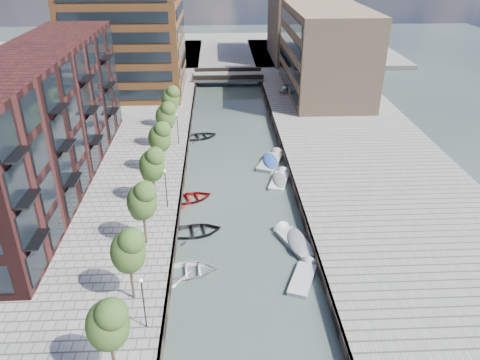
{
  "coord_description": "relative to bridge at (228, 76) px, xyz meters",
  "views": [
    {
      "loc": [
        -1.95,
        -16.08,
        24.57
      ],
      "look_at": [
        0.0,
        24.68,
        3.5
      ],
      "focal_mm": 35.0,
      "sensor_mm": 36.0,
      "label": 1
    }
  ],
  "objects": [
    {
      "name": "sloop_3",
      "position": [
        -4.62,
        -57.17,
        -1.39
      ],
      "size": [
        5.17,
        3.96,
        1.0
      ],
      "primitive_type": "imported",
      "rotation": [
        0.0,
        0.0,
        1.68
      ],
      "color": "white",
      "rests_on": "ground"
    },
    {
      "name": "tan_block_near",
      "position": [
        16.0,
        -10.0,
        6.61
      ],
      "size": [
        12.0,
        25.0,
        14.0
      ],
      "primitive_type": "cube",
      "color": "#93755A",
      "rests_on": "quay_right"
    },
    {
      "name": "sloop_2",
      "position": [
        -5.1,
        -44.92,
        -1.39
      ],
      "size": [
        5.45,
        4.65,
        0.95
      ],
      "primitive_type": "imported",
      "rotation": [
        0.0,
        0.0,
        1.91
      ],
      "color": "maroon",
      "rests_on": "ground"
    },
    {
      "name": "car",
      "position": [
        9.45,
        -9.43,
        0.19
      ],
      "size": [
        2.1,
        3.65,
        1.17
      ],
      "primitive_type": "imported",
      "rotation": [
        0.0,
        0.0,
        -0.22
      ],
      "color": "#A4A8A9",
      "rests_on": "quay_right"
    },
    {
      "name": "lamp_2",
      "position": [
        -7.2,
        -32.0,
        2.12
      ],
      "size": [
        0.24,
        0.24,
        4.12
      ],
      "color": "black",
      "rests_on": "quay_left"
    },
    {
      "name": "tan_block_far",
      "position": [
        16.0,
        16.0,
        7.61
      ],
      "size": [
        12.0,
        20.0,
        16.0
      ],
      "primitive_type": "cube",
      "color": "#93755A",
      "rests_on": "quay_right"
    },
    {
      "name": "tree_6",
      "position": [
        -8.5,
        -26.0,
        3.92
      ],
      "size": [
        2.5,
        2.5,
        5.95
      ],
      "color": "#382619",
      "rests_on": "quay_left"
    },
    {
      "name": "bridge",
      "position": [
        0.0,
        0.0,
        0.0
      ],
      "size": [
        13.0,
        6.0,
        1.3
      ],
      "color": "gray",
      "rests_on": "ground"
    },
    {
      "name": "far_closure",
      "position": [
        0.0,
        28.0,
        -0.89
      ],
      "size": [
        80.0,
        40.0,
        1.0
      ],
      "primitive_type": "cube",
      "color": "gray",
      "rests_on": "ground"
    },
    {
      "name": "lamp_1",
      "position": [
        -7.2,
        -48.0,
        2.12
      ],
      "size": [
        0.24,
        0.24,
        4.12
      ],
      "color": "black",
      "rests_on": "quay_left"
    },
    {
      "name": "tree_3",
      "position": [
        -8.5,
        -47.0,
        3.92
      ],
      "size": [
        2.5,
        2.5,
        5.95
      ],
      "color": "#382619",
      "rests_on": "quay_left"
    },
    {
      "name": "sloop_1",
      "position": [
        -4.3,
        -51.3,
        -1.39
      ],
      "size": [
        5.42,
        4.29,
        1.01
      ],
      "primitive_type": "imported",
      "rotation": [
        0.0,
        0.0,
        1.75
      ],
      "color": "black",
      "rests_on": "ground"
    },
    {
      "name": "tree_5",
      "position": [
        -8.5,
        -33.0,
        3.92
      ],
      "size": [
        2.5,
        2.5,
        5.95
      ],
      "color": "#382619",
      "rests_on": "quay_left"
    },
    {
      "name": "tree_1",
      "position": [
        -8.5,
        -61.0,
        3.92
      ],
      "size": [
        2.5,
        2.5,
        5.95
      ],
      "color": "#382619",
      "rests_on": "quay_left"
    },
    {
      "name": "tree_2",
      "position": [
        -8.5,
        -54.0,
        3.92
      ],
      "size": [
        2.5,
        2.5,
        5.95
      ],
      "color": "#382619",
      "rests_on": "quay_left"
    },
    {
      "name": "apartment_block",
      "position": [
        -20.0,
        -42.0,
        6.61
      ],
      "size": [
        8.0,
        38.0,
        14.0
      ],
      "primitive_type": "cube",
      "color": "black",
      "rests_on": "quay_left"
    },
    {
      "name": "tree_4",
      "position": [
        -8.5,
        -40.0,
        3.92
      ],
      "size": [
        2.5,
        2.5,
        5.95
      ],
      "color": "#382619",
      "rests_on": "quay_left"
    },
    {
      "name": "motorboat_1",
      "position": [
        4.61,
        -53.19,
        -1.18
      ],
      "size": [
        3.58,
        5.43,
        1.72
      ],
      "color": "#B0B0AE",
      "rests_on": "ground"
    },
    {
      "name": "lamp_0",
      "position": [
        -7.2,
        -64.0,
        2.12
      ],
      "size": [
        0.24,
        0.24,
        4.12
      ],
      "color": "black",
      "rests_on": "quay_left"
    },
    {
      "name": "quay_wall_left",
      "position": [
        -6.1,
        -32.0,
        -0.89
      ],
      "size": [
        0.25,
        140.0,
        1.0
      ],
      "primitive_type": "cube",
      "color": "#332823",
      "rests_on": "ground"
    },
    {
      "name": "motorboat_2",
      "position": [
        4.72,
        -58.08,
        -1.3
      ],
      "size": [
        3.13,
        4.75,
        1.5
      ],
      "color": "beige",
      "rests_on": "ground"
    },
    {
      "name": "motorboat_4",
      "position": [
        4.84,
        -41.11,
        -1.2
      ],
      "size": [
        3.0,
        5.05,
        1.59
      ],
      "color": "white",
      "rests_on": "ground"
    },
    {
      "name": "sloop_4",
      "position": [
        -4.57,
        -27.6,
        -1.39
      ],
      "size": [
        5.66,
        4.79,
        1.0
      ],
      "primitive_type": "imported",
      "rotation": [
        0.0,
        0.0,
        1.89
      ],
      "color": "black",
      "rests_on": "ground"
    },
    {
      "name": "tree_0",
      "position": [
        -8.5,
        -68.0,
        3.92
      ],
      "size": [
        2.5,
        2.5,
        5.95
      ],
      "color": "#382619",
      "rests_on": "quay_left"
    },
    {
      "name": "motorboat_3",
      "position": [
        4.39,
        -36.07,
        -1.16
      ],
      "size": [
        3.95,
        5.93,
        1.87
      ],
      "color": "#AEAFAD",
      "rests_on": "ground"
    },
    {
      "name": "quay_right",
      "position": [
        16.0,
        -32.0,
        -0.89
      ],
      "size": [
        20.0,
        140.0,
        1.0
      ],
      "primitive_type": "cube",
      "color": "gray",
      "rests_on": "ground"
    },
    {
      "name": "quay_wall_right",
      "position": [
        6.1,
        -32.0,
        -0.89
      ],
      "size": [
        0.25,
        140.0,
        1.0
      ],
      "primitive_type": "cube",
      "color": "#332823",
      "rests_on": "ground"
    },
    {
      "name": "water",
      "position": [
        0.0,
        -32.0,
        -1.39
      ],
      "size": [
        300.0,
        300.0,
        0.0
      ],
      "primitive_type": "plane",
      "color": "#38473F",
      "rests_on": "ground"
    }
  ]
}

